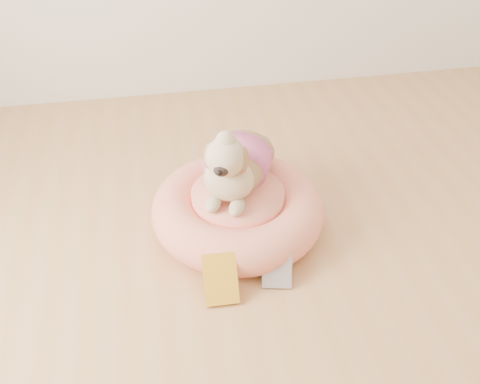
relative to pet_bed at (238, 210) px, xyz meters
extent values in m
cylinder|color=#FD7263|center=(0.00, 0.00, -0.04)|extent=(0.54, 0.54, 0.11)
torus|color=#FD7263|center=(0.00, 0.00, 0.00)|extent=(0.74, 0.74, 0.19)
cylinder|color=#FD7263|center=(0.00, 0.00, 0.05)|extent=(0.39, 0.39, 0.10)
cube|color=yellow|center=(-0.13, -0.38, -0.01)|extent=(0.13, 0.14, 0.17)
cube|color=white|center=(0.09, -0.34, -0.02)|extent=(0.14, 0.14, 0.15)
camera|label=1|loc=(-0.32, -1.74, 1.44)|focal=40.00mm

